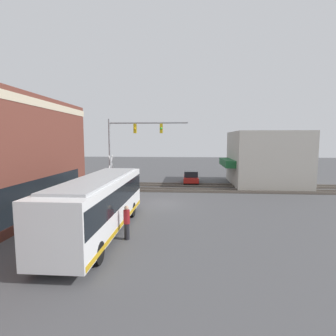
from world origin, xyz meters
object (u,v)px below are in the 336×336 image
object	(u,v)px
parked_car_red	(191,177)
crossing_signal	(111,170)
city_bus	(100,203)
pedestrian_near_bus	(127,222)

from	to	relation	value
parked_car_red	crossing_signal	bearing A→B (deg)	129.01
parked_car_red	city_bus	bearing A→B (deg)	163.36
city_bus	crossing_signal	world-z (taller)	crossing_signal
crossing_signal	parked_car_red	distance (m)	10.58
crossing_signal	pedestrian_near_bus	distance (m)	13.15
pedestrian_near_bus	crossing_signal	bearing A→B (deg)	19.92
city_bus	crossing_signal	bearing A→B (deg)	13.35
pedestrian_near_bus	parked_car_red	bearing A→B (deg)	-11.00
city_bus	crossing_signal	distance (m)	11.82
city_bus	crossing_signal	xyz separation A→B (m)	(11.49, 2.73, 0.51)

